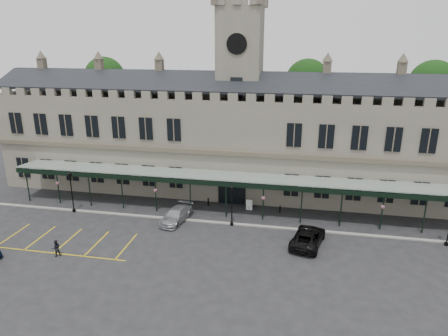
% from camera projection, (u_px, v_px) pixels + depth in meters
% --- Properties ---
extents(ground, '(140.00, 140.00, 0.00)m').
position_uv_depth(ground, '(212.00, 249.00, 36.92)').
color(ground, black).
extents(station_building, '(60.00, 10.36, 17.30)m').
position_uv_depth(station_building, '(239.00, 140.00, 49.76)').
color(station_building, '#676256').
rests_on(station_building, ground).
extents(clock_tower, '(5.60, 5.60, 24.80)m').
position_uv_depth(clock_tower, '(240.00, 86.00, 47.77)').
color(clock_tower, '#676256').
rests_on(clock_tower, ground).
extents(canopy, '(50.00, 4.10, 4.30)m').
position_uv_depth(canopy, '(227.00, 195.00, 43.14)').
color(canopy, '#8C9E93').
rests_on(canopy, ground).
extents(kerb, '(60.00, 0.40, 0.12)m').
position_uv_depth(kerb, '(223.00, 223.00, 42.04)').
color(kerb, gray).
rests_on(kerb, ground).
extents(parking_markings, '(16.00, 6.00, 0.01)m').
position_uv_depth(parking_markings, '(65.00, 243.00, 38.04)').
color(parking_markings, gold).
rests_on(parking_markings, ground).
extents(tree_behind_left, '(6.00, 6.00, 16.00)m').
position_uv_depth(tree_behind_left, '(105.00, 78.00, 60.23)').
color(tree_behind_left, '#332314').
rests_on(tree_behind_left, ground).
extents(tree_behind_mid, '(6.00, 6.00, 16.00)m').
position_uv_depth(tree_behind_mid, '(307.00, 82.00, 54.83)').
color(tree_behind_mid, '#332314').
rests_on(tree_behind_mid, ground).
extents(tree_behind_right, '(6.00, 6.00, 16.00)m').
position_uv_depth(tree_behind_right, '(432.00, 85.00, 51.96)').
color(tree_behind_right, '#332314').
rests_on(tree_behind_right, ground).
extents(lamp_post_left, '(0.46, 0.46, 4.87)m').
position_uv_depth(lamp_post_left, '(71.00, 188.00, 44.00)').
color(lamp_post_left, black).
rests_on(lamp_post_left, ground).
extents(lamp_post_mid, '(0.43, 0.43, 4.55)m').
position_uv_depth(lamp_post_mid, '(232.00, 201.00, 40.82)').
color(lamp_post_mid, black).
rests_on(lamp_post_mid, ground).
extents(traffic_cone, '(0.41, 0.41, 0.65)m').
position_uv_depth(traffic_cone, '(311.00, 243.00, 37.33)').
color(traffic_cone, orange).
rests_on(traffic_cone, ground).
extents(sign_board, '(0.72, 0.11, 1.23)m').
position_uv_depth(sign_board, '(249.00, 205.00, 45.20)').
color(sign_board, black).
rests_on(sign_board, ground).
extents(bollard_left, '(0.17, 0.17, 0.95)m').
position_uv_depth(bollard_left, '(208.00, 202.00, 46.34)').
color(bollard_left, black).
rests_on(bollard_left, ground).
extents(bollard_right, '(0.15, 0.15, 0.85)m').
position_uv_depth(bollard_right, '(280.00, 209.00, 44.54)').
color(bollard_right, black).
rests_on(bollard_right, ground).
extents(car_taxi, '(2.93, 5.24, 1.43)m').
position_uv_depth(car_taxi, '(176.00, 215.00, 42.32)').
color(car_taxi, '#96989D').
rests_on(car_taxi, ground).
extents(car_van, '(3.76, 5.99, 1.54)m').
position_uv_depth(car_van, '(308.00, 237.00, 37.58)').
color(car_van, black).
rests_on(car_van, ground).
extents(person_b, '(0.96, 0.94, 1.56)m').
position_uv_depth(person_b, '(56.00, 248.00, 35.56)').
color(person_b, black).
rests_on(person_b, ground).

